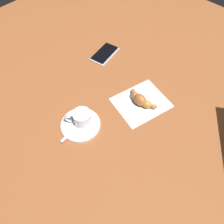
# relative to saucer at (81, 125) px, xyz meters

# --- Properties ---
(ground_plane) EXTENTS (1.80, 1.80, 0.00)m
(ground_plane) POSITION_rel_saucer_xyz_m (-0.13, 0.03, -0.01)
(ground_plane) COLOR brown
(saucer) EXTENTS (0.14, 0.14, 0.01)m
(saucer) POSITION_rel_saucer_xyz_m (0.00, 0.00, 0.00)
(saucer) COLOR silver
(saucer) RESTS_ON ground
(espresso_cup) EXTENTS (0.08, 0.08, 0.05)m
(espresso_cup) POSITION_rel_saucer_xyz_m (-0.01, 0.00, 0.03)
(espresso_cup) COLOR silver
(espresso_cup) RESTS_ON saucer
(teaspoon) EXTENTS (0.14, 0.02, 0.01)m
(teaspoon) POSITION_rel_saucer_xyz_m (-0.00, -0.00, 0.01)
(teaspoon) COLOR silver
(teaspoon) RESTS_ON saucer
(sugar_packet) EXTENTS (0.07, 0.05, 0.01)m
(sugar_packet) POSITION_rel_saucer_xyz_m (0.00, 0.03, 0.01)
(sugar_packet) COLOR white
(sugar_packet) RESTS_ON saucer
(napkin) EXTENTS (0.22, 0.20, 0.00)m
(napkin) POSITION_rel_saucer_xyz_m (-0.22, 0.09, -0.00)
(napkin) COLOR white
(napkin) RESTS_ON ground
(croissant) EXTENTS (0.06, 0.13, 0.04)m
(croissant) POSITION_rel_saucer_xyz_m (-0.22, 0.09, 0.02)
(croissant) COLOR #AF653C
(croissant) RESTS_ON napkin
(cell_phone) EXTENTS (0.15, 0.10, 0.01)m
(cell_phone) POSITION_rel_saucer_xyz_m (-0.32, -0.20, -0.00)
(cell_phone) COLOR #B4B5BA
(cell_phone) RESTS_ON ground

